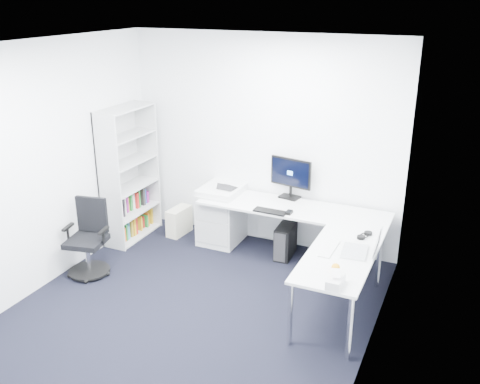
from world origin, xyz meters
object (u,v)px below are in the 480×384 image
at_px(task_chair, 86,239).
at_px(laptop, 355,241).
at_px(bookshelf, 129,174).
at_px(l_desk, 283,243).
at_px(monitor, 290,178).

bearing_deg(task_chair, laptop, -2.28).
distance_m(bookshelf, laptop, 3.19).
relative_size(l_desk, task_chair, 2.60).
bearing_deg(laptop, monitor, 127.30).
distance_m(bookshelf, task_chair, 1.19).
distance_m(task_chair, monitor, 2.58).
relative_size(bookshelf, laptop, 4.91).
relative_size(monitor, laptop, 1.54).
distance_m(task_chair, laptop, 3.06).
height_order(l_desk, monitor, monitor).
distance_m(bookshelf, monitor, 2.11).
height_order(bookshelf, laptop, bookshelf).
relative_size(task_chair, laptop, 2.48).
bearing_deg(task_chair, l_desk, 15.72).
distance_m(l_desk, bookshelf, 2.24).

